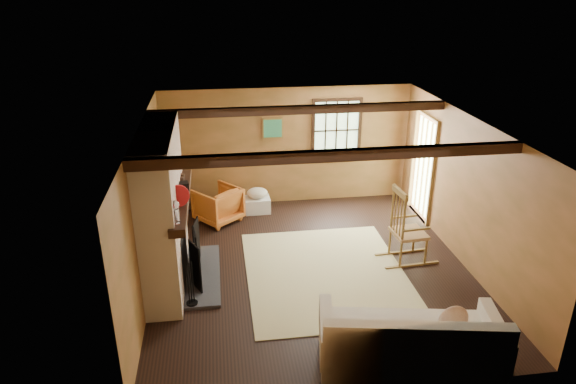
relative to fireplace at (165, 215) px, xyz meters
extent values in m
plane|color=black|center=(2.23, 0.00, -1.10)|extent=(5.50, 5.50, 0.00)
cube|color=#A4633A|center=(2.23, 2.75, 0.10)|extent=(5.00, 0.02, 2.40)
cube|color=#A4633A|center=(2.23, -2.75, 0.10)|extent=(5.00, 0.02, 2.40)
cube|color=#A4633A|center=(-0.27, 0.00, 0.10)|extent=(0.02, 5.50, 2.40)
cube|color=#A4633A|center=(4.73, 0.00, 0.10)|extent=(0.02, 5.50, 2.40)
cube|color=silver|center=(2.23, 0.00, 1.30)|extent=(5.00, 5.50, 0.02)
cube|color=black|center=(2.23, -1.20, 1.23)|extent=(5.00, 0.12, 0.14)
cube|color=black|center=(2.23, 1.20, 1.23)|extent=(5.00, 0.12, 0.14)
cube|color=black|center=(3.23, 2.72, 0.40)|extent=(1.02, 0.06, 1.32)
cube|color=#BAE0AB|center=(3.23, 2.75, 0.40)|extent=(0.90, 0.01, 1.20)
cube|color=black|center=(3.23, 2.73, 0.40)|extent=(0.90, 0.03, 0.02)
cube|color=olive|center=(4.70, 1.70, -0.10)|extent=(0.06, 1.00, 2.06)
cube|color=#BAE0AB|center=(4.72, 1.70, -0.10)|extent=(0.01, 0.80, 1.85)
cube|color=olive|center=(1.93, 2.72, 0.50)|extent=(0.42, 0.03, 0.42)
cube|color=teal|center=(1.93, 2.71, 0.50)|extent=(0.36, 0.01, 0.36)
cube|color=#AF6843|center=(-0.02, 0.00, 0.10)|extent=(0.50, 2.20, 2.40)
cube|color=black|center=(0.05, 0.00, -0.65)|extent=(0.38, 1.00, 0.85)
cube|color=#36353A|center=(0.48, 0.00, -1.08)|extent=(0.55, 1.80, 0.05)
cube|color=black|center=(0.26, 0.00, 0.25)|extent=(0.22, 2.30, 0.12)
cube|color=black|center=(0.41, -0.39, -0.68)|extent=(0.18, 0.35, 0.74)
cube|color=black|center=(0.41, -0.01, -0.68)|extent=(0.07, 0.37, 0.74)
cube|color=black|center=(0.41, 0.37, -0.68)|extent=(0.09, 0.37, 0.74)
cylinder|color=black|center=(0.35, -0.80, -1.04)|extent=(0.17, 0.17, 0.02)
cylinder|color=black|center=(0.31, -0.83, -0.72)|extent=(0.01, 0.01, 0.67)
cylinder|color=black|center=(0.35, -0.80, -0.72)|extent=(0.01, 0.01, 0.67)
cylinder|color=black|center=(0.38, -0.77, -0.72)|extent=(0.01, 0.01, 0.67)
cylinder|color=white|center=(0.25, -0.94, 0.41)|extent=(0.09, 0.09, 0.21)
sphere|color=white|center=(0.25, -0.94, 0.57)|extent=(0.11, 0.11, 0.11)
cylinder|color=red|center=(0.25, -0.42, 0.47)|extent=(0.33, 0.08, 0.33)
cube|color=black|center=(0.25, 0.16, 0.37)|extent=(0.26, 0.20, 0.13)
cylinder|color=black|center=(0.25, 0.47, 0.36)|extent=(0.08, 0.08, 0.10)
cylinder|color=black|center=(0.25, 0.65, 0.35)|extent=(0.08, 0.08, 0.09)
cube|color=tan|center=(2.43, -0.20, -1.10)|extent=(2.50, 3.00, 0.01)
cube|color=#A87851|center=(3.86, 0.05, -0.61)|extent=(0.55, 0.57, 0.06)
cube|color=olive|center=(3.64, 0.03, 0.13)|extent=(0.10, 0.51, 0.09)
cylinder|color=olive|center=(4.09, -0.15, -0.85)|extent=(0.04, 0.04, 0.48)
cylinder|color=olive|center=(4.06, 0.28, -0.85)|extent=(0.04, 0.04, 0.48)
cylinder|color=olive|center=(3.65, -0.19, -0.85)|extent=(0.04, 0.04, 0.48)
cylinder|color=olive|center=(3.62, 0.25, -0.85)|extent=(0.04, 0.04, 0.48)
cylinder|color=olive|center=(3.65, -0.19, -0.22)|extent=(0.04, 0.04, 0.83)
cylinder|color=olive|center=(3.62, 0.25, -0.22)|extent=(0.04, 0.04, 0.83)
cylinder|color=olive|center=(3.64, -0.08, -0.24)|extent=(0.02, 0.02, 0.68)
cylinder|color=olive|center=(3.64, 0.03, -0.24)|extent=(0.02, 0.02, 0.68)
cylinder|color=olive|center=(3.63, 0.14, -0.24)|extent=(0.02, 0.02, 0.68)
cube|color=olive|center=(3.88, -0.19, -0.42)|extent=(0.46, 0.08, 0.03)
cube|color=olive|center=(3.84, 0.29, -0.42)|extent=(0.46, 0.08, 0.03)
cube|color=olive|center=(3.87, -0.17, -1.09)|extent=(0.94, 0.12, 0.03)
cube|color=olive|center=(3.84, 0.27, -1.09)|extent=(0.94, 0.12, 0.03)
cube|color=white|center=(2.98, -2.35, -0.87)|extent=(2.24, 1.31, 0.46)
cube|color=white|center=(2.91, -2.74, -0.52)|extent=(2.10, 0.53, 0.58)
cube|color=white|center=(2.00, -2.17, -0.66)|extent=(0.32, 0.96, 0.42)
cube|color=white|center=(3.97, -2.53, -0.66)|extent=(0.32, 0.96, 0.42)
ellipsoid|color=white|center=(3.52, -2.34, -0.52)|extent=(0.40, 0.20, 0.38)
cylinder|color=#513522|center=(0.15, 2.53, -1.03)|extent=(0.45, 0.14, 0.14)
cylinder|color=#513522|center=(0.30, 2.53, -1.03)|extent=(0.45, 0.14, 0.14)
cylinder|color=#513522|center=(0.44, 2.53, -1.03)|extent=(0.45, 0.14, 0.14)
cylinder|color=#513522|center=(0.15, 2.53, -0.90)|extent=(0.45, 0.14, 0.14)
cylinder|color=#513522|center=(0.30, 2.53, -0.90)|extent=(0.45, 0.14, 0.14)
cylinder|color=#513522|center=(0.44, 2.53, -0.90)|extent=(0.45, 0.14, 0.14)
cube|color=white|center=(1.55, 2.30, -0.95)|extent=(0.51, 0.39, 0.30)
ellipsoid|color=white|center=(1.55, 2.30, -0.70)|extent=(0.47, 0.41, 0.21)
imported|color=#BF6026|center=(0.77, 1.98, -0.76)|extent=(1.05, 1.05, 0.69)
camera|label=1|loc=(0.84, -7.09, 3.27)|focal=32.00mm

